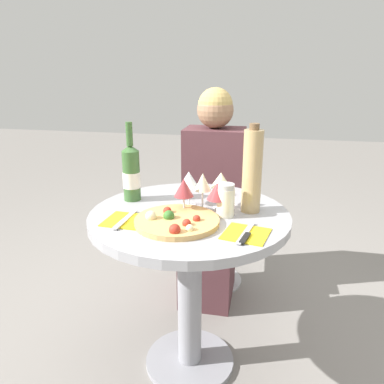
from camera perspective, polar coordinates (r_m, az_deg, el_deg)
name	(u,v)px	position (r m, az deg, el deg)	size (l,w,h in m)	color
ground_plane	(190,362)	(1.90, -0.34, -24.48)	(12.00, 12.00, 0.00)	gray
dining_table	(190,252)	(1.57, -0.38, -9.12)	(0.80, 0.80, 0.74)	gray
chair_behind_diner	(215,215)	(2.33, 3.49, -3.48)	(0.41, 0.41, 0.86)	#ADADB2
seated_diner	(212,204)	(2.15, 3.00, -1.77)	(0.34, 0.47, 1.19)	#512D33
pizza_large	(176,221)	(1.38, -2.44, -4.43)	(0.31, 0.31, 0.05)	tan
wine_bottle	(131,173)	(1.62, -9.23, 2.92)	(0.08, 0.08, 0.34)	#38602D
tall_carafe	(252,171)	(1.48, 9.16, 3.18)	(0.08, 0.08, 0.35)	tan
sugar_shaker	(226,200)	(1.44, 5.19, -1.29)	(0.07, 0.07, 0.13)	silver
wine_glass_back_left	(189,180)	(1.54, -0.49, 1.88)	(0.08, 0.08, 0.14)	silver
wine_glass_back_right	(221,181)	(1.52, 4.42, 1.74)	(0.08, 0.08, 0.15)	silver
wine_glass_front_left	(184,188)	(1.46, -1.26, 0.57)	(0.08, 0.08, 0.14)	silver
wine_glass_front_right	(218,191)	(1.44, 3.92, 0.13)	(0.08, 0.08, 0.14)	silver
wine_glass_center	(203,183)	(1.49, 1.64, 1.40)	(0.07, 0.07, 0.15)	silver
place_setting_left	(125,220)	(1.43, -10.16, -4.27)	(0.16, 0.19, 0.01)	yellow
place_setting_right	(246,234)	(1.31, 8.20, -6.33)	(0.18, 0.19, 0.01)	yellow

